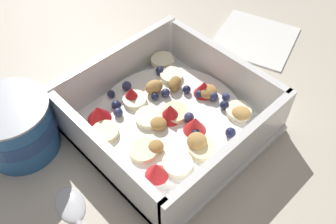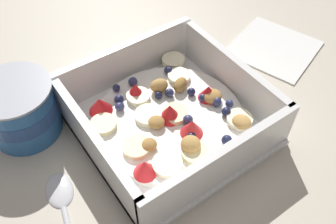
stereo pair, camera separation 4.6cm
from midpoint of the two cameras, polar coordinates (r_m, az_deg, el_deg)
ground_plane at (r=0.48m, az=3.77°, el=-2.42°), size 2.40×2.40×0.00m
fruit_bowl at (r=0.46m, az=2.81°, el=-0.90°), size 0.21×0.21×0.07m
spoon at (r=0.42m, az=-12.87°, el=-14.60°), size 0.06×0.17×0.01m
yogurt_cup at (r=0.48m, az=-19.47°, el=0.22°), size 0.09×0.09×0.07m
folded_napkin at (r=0.62m, az=18.20°, el=9.40°), size 0.15×0.15×0.01m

